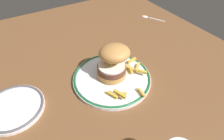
{
  "coord_description": "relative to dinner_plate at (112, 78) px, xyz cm",
  "views": [
    {
      "loc": [
        46.48,
        -29.15,
        47.31
      ],
      "look_at": [
        5.98,
        -4.59,
        4.6
      ],
      "focal_mm": 30.04,
      "sensor_mm": 36.0,
      "label": 1
    }
  ],
  "objects": [
    {
      "name": "spoon",
      "position": [
        -31.26,
        41.78,
        -0.48
      ],
      "size": [
        12.54,
        7.74,
        0.9
      ],
      "color": "silver",
      "rests_on": "ground_plane"
    },
    {
      "name": "fries_pile",
      "position": [
        2.12,
        5.3,
        1.38
      ],
      "size": [
        21.17,
        18.44,
        1.78
      ],
      "color": "gold",
      "rests_on": "dinner_plate"
    },
    {
      "name": "ground_plane",
      "position": [
        -5.98,
        4.59,
        -2.84
      ],
      "size": [
        126.92,
        104.54,
        4.0
      ],
      "primitive_type": "cube",
      "color": "brown"
    },
    {
      "name": "side_plate",
      "position": [
        -4.47,
        -32.2,
        -0.0
      ],
      "size": [
        18.29,
        18.29,
        1.6
      ],
      "color": "silver",
      "rests_on": "ground_plane"
    },
    {
      "name": "burger",
      "position": [
        -1.22,
        1.19,
        6.57
      ],
      "size": [
        12.12,
        12.35,
        11.86
      ],
      "color": "#BD863F",
      "rests_on": "dinner_plate"
    },
    {
      "name": "dinner_plate",
      "position": [
        0.0,
        0.0,
        0.0
      ],
      "size": [
        27.42,
        27.42,
        1.6
      ],
      "color": "silver",
      "rests_on": "ground_plane"
    }
  ]
}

